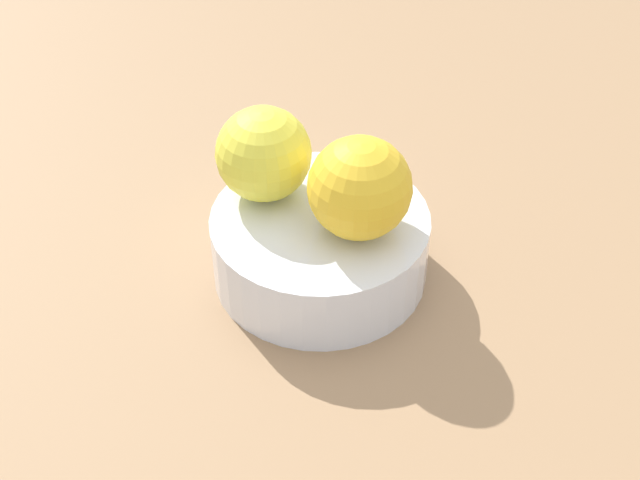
{
  "coord_description": "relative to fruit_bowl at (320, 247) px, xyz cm",
  "views": [
    {
      "loc": [
        7.2,
        -49.48,
        48.15
      ],
      "look_at": [
        0.0,
        0.0,
        3.38
      ],
      "focal_mm": 49.34,
      "sensor_mm": 36.0,
      "label": 1
    }
  ],
  "objects": [
    {
      "name": "orange_in_bowl_1",
      "position": [
        2.96,
        -0.79,
        6.73
      ],
      "size": [
        7.57,
        7.57,
        7.57
      ],
      "primitive_type": "sphere",
      "color": "yellow",
      "rests_on": "fruit_bowl"
    },
    {
      "name": "ground_plane",
      "position": [
        0.0,
        0.0,
        -3.69
      ],
      "size": [
        110.0,
        110.0,
        2.0
      ],
      "primitive_type": "cube",
      "color": "#997551"
    },
    {
      "name": "fruit_bowl",
      "position": [
        0.0,
        0.0,
        0.0
      ],
      "size": [
        16.61,
        16.61,
        5.64
      ],
      "color": "silver",
      "rests_on": "ground_plane"
    },
    {
      "name": "orange_in_bowl_0",
      "position": [
        -4.61,
        2.43,
        6.58
      ],
      "size": [
        7.27,
        7.27,
        7.27
      ],
      "primitive_type": "sphere",
      "color": "yellow",
      "rests_on": "fruit_bowl"
    }
  ]
}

